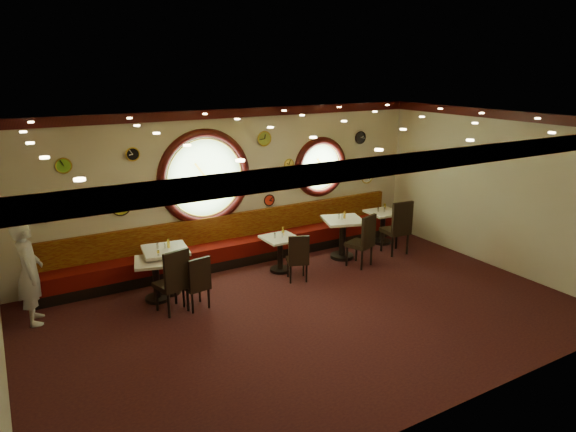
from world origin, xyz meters
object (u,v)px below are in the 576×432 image
(condiment_e_salt, at_px, (378,210))
(condiment_d_pepper, at_px, (342,217))
(table_c, at_px, (280,250))
(chair_e, at_px, (399,224))
(table_b, at_px, (166,265))
(condiment_b_pepper, at_px, (165,246))
(chair_a, at_px, (174,277))
(table_a, at_px, (156,275))
(condiment_b_salt, at_px, (157,246))
(condiment_a_salt, at_px, (150,256))
(condiment_a_bottle, at_px, (158,254))
(condiment_b_bottle, at_px, (168,243))
(chair_c, at_px, (298,255))
(waiter, at_px, (29,272))
(condiment_d_salt, at_px, (339,216))
(table_e, at_px, (383,223))
(condiment_e_pepper, at_px, (385,210))
(condiment_d_bottle, at_px, (345,215))
(condiment_c_pepper, at_px, (282,235))
(chair_d, at_px, (364,237))
(condiment_e_bottle, at_px, (385,207))
(condiment_c_salt, at_px, (275,236))
(condiment_a_pepper, at_px, (158,258))
(table_d, at_px, (343,233))
(condiment_c_bottle, at_px, (283,231))

(condiment_e_salt, bearing_deg, condiment_d_pepper, -164.51)
(table_c, xyz_separation_m, chair_e, (2.71, -0.46, 0.24))
(table_b, distance_m, condiment_b_pepper, 0.36)
(chair_a, bearing_deg, table_a, 86.50)
(chair_e, xyz_separation_m, condiment_b_salt, (-5.13, 0.68, 0.21))
(condiment_a_salt, bearing_deg, condiment_a_bottle, -17.72)
(condiment_a_bottle, height_order, condiment_b_bottle, condiment_b_bottle)
(chair_c, xyz_separation_m, waiter, (-4.54, 0.77, 0.32))
(condiment_d_salt, bearing_deg, condiment_a_salt, -179.75)
(table_e, xyz_separation_m, condiment_d_pepper, (-1.43, -0.33, 0.45))
(condiment_a_salt, bearing_deg, table_c, -0.66)
(condiment_d_salt, bearing_deg, table_e, 9.73)
(condiment_a_bottle, height_order, condiment_e_salt, condiment_a_bottle)
(table_e, height_order, chair_c, chair_c)
(condiment_d_pepper, relative_size, condiment_e_pepper, 0.98)
(table_b, xyz_separation_m, condiment_d_bottle, (3.88, -0.14, 0.42))
(condiment_c_pepper, bearing_deg, chair_e, -8.89)
(condiment_d_salt, distance_m, condiment_c_pepper, 1.45)
(table_b, xyz_separation_m, condiment_a_bottle, (-0.17, -0.16, 0.29))
(chair_c, xyz_separation_m, chair_d, (1.57, -0.03, 0.10))
(chair_a, xyz_separation_m, condiment_e_bottle, (5.47, 1.10, 0.20))
(condiment_e_salt, bearing_deg, condiment_d_bottle, -165.08)
(table_a, xyz_separation_m, table_e, (5.48, 0.36, 0.01))
(table_c, height_order, condiment_c_salt, condiment_c_salt)
(condiment_d_pepper, bearing_deg, chair_e, -19.56)
(chair_c, xyz_separation_m, condiment_a_pepper, (-2.54, 0.50, 0.27))
(chair_d, relative_size, condiment_a_bottle, 4.78)
(condiment_a_salt, bearing_deg, chair_a, -76.84)
(table_d, relative_size, condiment_e_pepper, 9.23)
(condiment_b_pepper, bearing_deg, condiment_d_salt, -1.99)
(condiment_e_pepper, relative_size, condiment_e_bottle, 0.72)
(condiment_b_bottle, relative_size, waiter, 0.10)
(table_b, height_order, chair_e, chair_e)
(condiment_c_salt, xyz_separation_m, condiment_b_bottle, (-2.10, 0.18, 0.16))
(table_b, bearing_deg, chair_c, -18.41)
(table_c, relative_size, condiment_c_salt, 6.77)
(chair_e, bearing_deg, waiter, -179.46)
(condiment_d_pepper, distance_m, condiment_c_bottle, 1.40)
(condiment_c_pepper, bearing_deg, table_d, 1.05)
(table_c, bearing_deg, chair_d, -22.42)
(table_c, distance_m, waiter, 4.53)
(waiter, bearing_deg, chair_e, -90.71)
(condiment_c_pepper, distance_m, condiment_e_salt, 2.79)
(table_d, height_order, table_e, table_d)
(chair_e, relative_size, waiter, 0.44)
(chair_d, bearing_deg, condiment_b_salt, 147.93)
(table_a, height_order, table_d, table_d)
(table_c, xyz_separation_m, condiment_c_salt, (-0.12, -0.00, 0.32))
(table_b, xyz_separation_m, chair_a, (-0.13, -0.86, 0.11))
(condiment_a_pepper, xyz_separation_m, condiment_a_bottle, (0.03, 0.12, 0.02))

